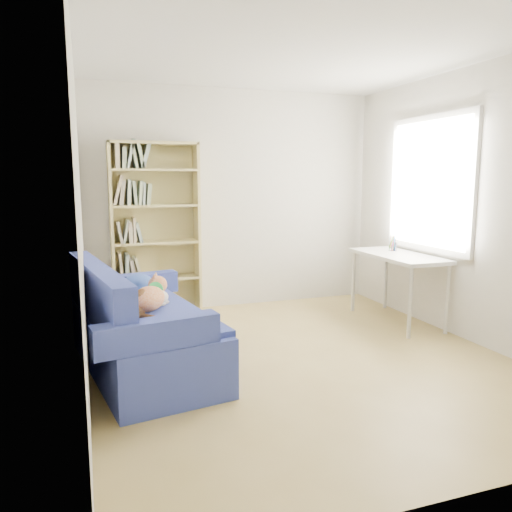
{
  "coord_description": "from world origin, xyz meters",
  "views": [
    {
      "loc": [
        -1.72,
        -3.8,
        1.56
      ],
      "look_at": [
        -0.24,
        0.49,
        0.85
      ],
      "focal_mm": 35.0,
      "sensor_mm": 36.0,
      "label": 1
    }
  ],
  "objects_px": {
    "bookshelf": "(156,238)",
    "pen_cup": "(393,245)",
    "desk": "(398,261)",
    "sofa": "(139,329)"
  },
  "relations": [
    {
      "from": "bookshelf",
      "to": "pen_cup",
      "type": "height_order",
      "value": "bookshelf"
    },
    {
      "from": "sofa",
      "to": "bookshelf",
      "type": "relative_size",
      "value": 0.99
    },
    {
      "from": "desk",
      "to": "pen_cup",
      "type": "relative_size",
      "value": 7.03
    },
    {
      "from": "desk",
      "to": "pen_cup",
      "type": "height_order",
      "value": "pen_cup"
    },
    {
      "from": "desk",
      "to": "pen_cup",
      "type": "bearing_deg",
      "value": 68.56
    },
    {
      "from": "pen_cup",
      "to": "desk",
      "type": "bearing_deg",
      "value": -111.44
    },
    {
      "from": "sofa",
      "to": "pen_cup",
      "type": "relative_size",
      "value": 11.43
    },
    {
      "from": "bookshelf",
      "to": "desk",
      "type": "relative_size",
      "value": 1.65
    },
    {
      "from": "sofa",
      "to": "desk",
      "type": "distance_m",
      "value": 2.87
    },
    {
      "from": "sofa",
      "to": "desk",
      "type": "bearing_deg",
      "value": 0.28
    }
  ]
}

